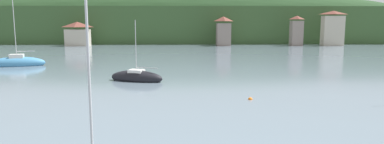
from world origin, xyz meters
name	(u,v)px	position (x,y,z in m)	size (l,w,h in m)	color
wooded_hillside	(175,27)	(-4.81, 159.63, 5.01)	(352.00, 54.72, 33.60)	#38562D
shore_building_west	(78,34)	(-32.79, 121.85, 3.47)	(6.95, 4.75, 7.14)	#BCB29E
shore_building_westcentral	(223,31)	(10.93, 122.19, 4.24)	(4.24, 5.47, 8.73)	gray
shore_building_central	(296,31)	(32.79, 121.10, 4.35)	(3.55, 3.19, 8.93)	gray
shore_building_eastcentral	(333,29)	(43.72, 121.13, 5.08)	(6.44, 3.25, 10.41)	#BCB29E
sailboat_mid_2	(137,77)	(-6.29, 59.05, 0.43)	(6.75, 3.88, 7.55)	black
sailboat_far_4	(17,63)	(-27.16, 73.38, 0.53)	(8.58, 4.41, 12.38)	teal
mooring_buoy_near	(250,99)	(5.19, 49.21, 0.00)	(0.39, 0.39, 0.39)	orange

